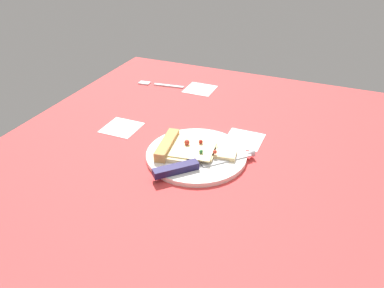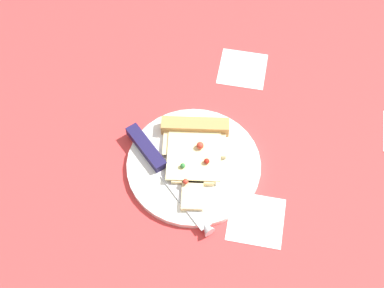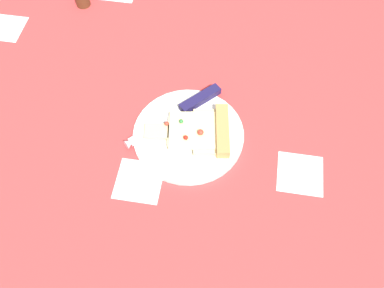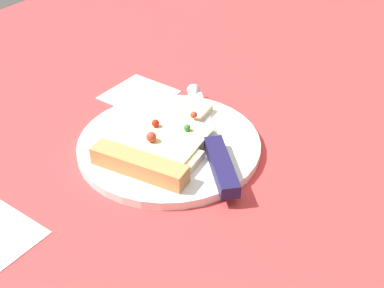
% 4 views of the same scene
% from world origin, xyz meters
% --- Properties ---
extents(ground_plane, '(1.17, 1.17, 0.03)m').
position_xyz_m(ground_plane, '(-0.00, 0.00, -0.01)').
color(ground_plane, '#D13838').
rests_on(ground_plane, ground).
extents(plate, '(0.23, 0.23, 0.01)m').
position_xyz_m(plate, '(0.02, 0.10, 0.01)').
color(plate, white).
rests_on(plate, ground_plane).
extents(pizza_slice, '(0.12, 0.18, 0.03)m').
position_xyz_m(pizza_slice, '(0.02, 0.12, 0.02)').
color(pizza_slice, beige).
rests_on(pizza_slice, plate).
extents(knife, '(0.19, 0.18, 0.02)m').
position_xyz_m(knife, '(-0.03, 0.08, 0.02)').
color(knife, silver).
rests_on(knife, plate).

